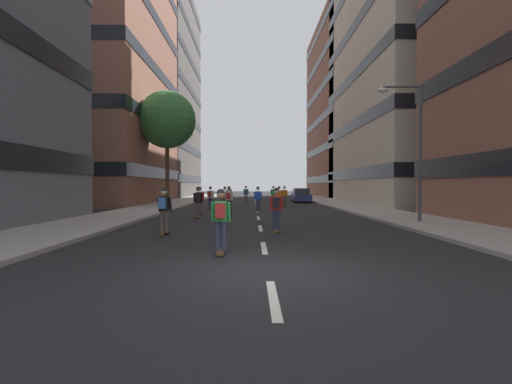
{
  "coord_description": "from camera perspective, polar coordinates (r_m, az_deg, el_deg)",
  "views": [
    {
      "loc": [
        -0.35,
        -8.16,
        1.89
      ],
      "look_at": [
        0.0,
        26.55,
        1.22
      ],
      "focal_mm": 26.25,
      "sensor_mm": 36.0,
      "label": 1
    }
  ],
  "objects": [
    {
      "name": "skater_0",
      "position": [
        33.73,
        -4.12,
        -0.38
      ],
      "size": [
        0.56,
        0.92,
        1.78
      ],
      "color": "brown",
      "rests_on": "ground_plane"
    },
    {
      "name": "skater_10",
      "position": [
        25.91,
        -4.76,
        -0.83
      ],
      "size": [
        0.55,
        0.91,
        1.78
      ],
      "color": "brown",
      "rests_on": "ground_plane"
    },
    {
      "name": "sidewalk_left",
      "position": [
        37.12,
        -12.56,
        -1.73
      ],
      "size": [
        3.93,
        68.71,
        0.14
      ],
      "primitive_type": "cube",
      "color": "#9E9991",
      "rests_on": "ground_plane"
    },
    {
      "name": "parked_car_near",
      "position": [
        40.58,
        6.84,
        -0.58
      ],
      "size": [
        1.82,
        4.4,
        1.52
      ],
      "color": "navy",
      "rests_on": "ground_plane"
    },
    {
      "name": "skater_6",
      "position": [
        23.83,
        -8.53,
        -1.08
      ],
      "size": [
        0.55,
        0.92,
        1.78
      ],
      "color": "brown",
      "rests_on": "ground_plane"
    },
    {
      "name": "skater_12",
      "position": [
        25.75,
        0.29,
        -0.9
      ],
      "size": [
        0.55,
        0.91,
        1.78
      ],
      "color": "brown",
      "rests_on": "ground_plane"
    },
    {
      "name": "skater_9",
      "position": [
        39.59,
        -1.55,
        -0.16
      ],
      "size": [
        0.55,
        0.92,
        1.78
      ],
      "color": "brown",
      "rests_on": "ground_plane"
    },
    {
      "name": "street_tree_near",
      "position": [
        35.34,
        -13.4,
        10.62
      ],
      "size": [
        5.17,
        5.17,
        10.22
      ],
      "color": "#4C3823",
      "rests_on": "sidewalk_left"
    },
    {
      "name": "building_left_mid",
      "position": [
        44.25,
        -23.29,
        19.13
      ],
      "size": [
        13.06,
        20.39,
        31.1
      ],
      "color": "brown",
      "rests_on": "ground_plane"
    },
    {
      "name": "skater_4",
      "position": [
        37.57,
        2.64,
        -0.27
      ],
      "size": [
        0.57,
        0.92,
        1.78
      ],
      "color": "brown",
      "rests_on": "ground_plane"
    },
    {
      "name": "skater_1",
      "position": [
        10.2,
        -5.4,
        -3.81
      ],
      "size": [
        0.54,
        0.91,
        1.78
      ],
      "color": "brown",
      "rests_on": "ground_plane"
    },
    {
      "name": "building_left_far",
      "position": [
        63.24,
        -15.85,
        14.31
      ],
      "size": [
        13.06,
        21.92,
        32.57
      ],
      "color": "#4C4744",
      "rests_on": "ground_plane"
    },
    {
      "name": "building_right_mid",
      "position": [
        45.15,
        23.02,
        21.36
      ],
      "size": [
        13.06,
        23.49,
        34.99
      ],
      "color": "#BCB29E",
      "rests_on": "ground_plane"
    },
    {
      "name": "skater_13",
      "position": [
        14.74,
        3.11,
        -2.29
      ],
      "size": [
        0.55,
        0.92,
        1.78
      ],
      "color": "brown",
      "rests_on": "ground_plane"
    },
    {
      "name": "skater_8",
      "position": [
        33.4,
        4.36,
        -0.45
      ],
      "size": [
        0.56,
        0.92,
        1.78
      ],
      "color": "brown",
      "rests_on": "ground_plane"
    },
    {
      "name": "skater_3",
      "position": [
        28.56,
        -6.99,
        -0.65
      ],
      "size": [
        0.57,
        0.92,
        1.78
      ],
      "color": "brown",
      "rests_on": "ground_plane"
    },
    {
      "name": "skater_7",
      "position": [
        21.43,
        -8.84,
        -1.32
      ],
      "size": [
        0.53,
        0.9,
        1.78
      ],
      "color": "brown",
      "rests_on": "ground_plane"
    },
    {
      "name": "building_right_far",
      "position": [
        62.88,
        15.3,
        11.97
      ],
      "size": [
        13.06,
        23.43,
        27.38
      ],
      "color": "brown",
      "rests_on": "ground_plane"
    },
    {
      "name": "skater_11",
      "position": [
        23.84,
        -4.14,
        -0.99
      ],
      "size": [
        0.57,
        0.92,
        1.78
      ],
      "color": "brown",
      "rests_on": "ground_plane"
    },
    {
      "name": "streetlamp_right",
      "position": [
        19.47,
        22.76,
        7.65
      ],
      "size": [
        2.13,
        0.3,
        6.5
      ],
      "color": "#3F3F44",
      "rests_on": "sidewalk_right"
    },
    {
      "name": "ground_plane",
      "position": [
        33.2,
        0.03,
        -2.15
      ],
      "size": [
        149.91,
        149.91,
        0.0
      ],
      "primitive_type": "plane",
      "color": "black"
    },
    {
      "name": "skater_2",
      "position": [
        31.4,
        3.54,
        -0.54
      ],
      "size": [
        0.57,
        0.92,
        1.78
      ],
      "color": "brown",
      "rests_on": "ground_plane"
    },
    {
      "name": "sidewalk_right",
      "position": [
        37.27,
        12.46,
        -1.71
      ],
      "size": [
        3.93,
        68.71,
        0.14
      ],
      "primitive_type": "cube",
      "color": "#9E9991",
      "rests_on": "ground_plane"
    },
    {
      "name": "lane_markings",
      "position": [
        33.71,
        0.02,
        -2.1
      ],
      "size": [
        0.16,
        57.2,
        0.01
      ],
      "color": "silver",
      "rests_on": "ground_plane"
    },
    {
      "name": "skater_5",
      "position": [
        14.48,
        -13.85,
        -2.38
      ],
      "size": [
        0.55,
        0.92,
        1.78
      ],
      "color": "brown",
      "rests_on": "ground_plane"
    }
  ]
}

